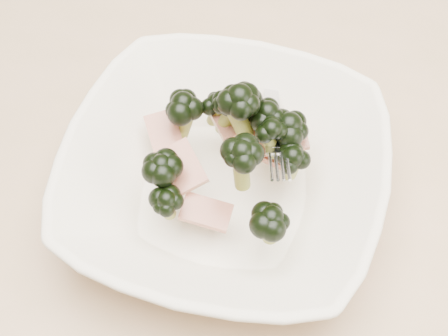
{
  "coord_description": "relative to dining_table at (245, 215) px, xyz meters",
  "views": [
    {
      "loc": [
        0.06,
        -0.35,
        1.27
      ],
      "look_at": [
        -0.01,
        -0.04,
        0.8
      ],
      "focal_mm": 50.0,
      "sensor_mm": 36.0,
      "label": 1
    }
  ],
  "objects": [
    {
      "name": "broccoli_dish",
      "position": [
        -0.01,
        -0.04,
        0.14
      ],
      "size": [
        0.3,
        0.3,
        0.12
      ],
      "color": "#EDE2C9",
      "rests_on": "dining_table"
    },
    {
      "name": "dining_table",
      "position": [
        0.0,
        0.0,
        0.0
      ],
      "size": [
        1.2,
        0.8,
        0.75
      ],
      "color": "tan",
      "rests_on": "ground"
    }
  ]
}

